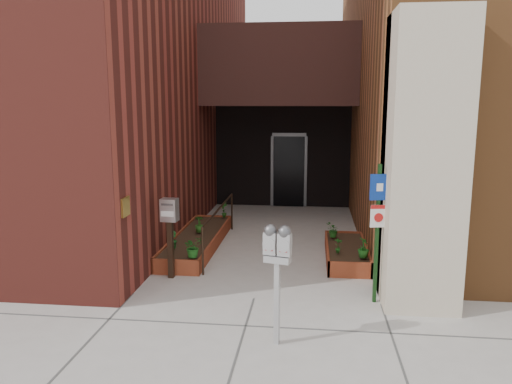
% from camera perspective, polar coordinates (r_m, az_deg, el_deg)
% --- Properties ---
extents(ground, '(80.00, 80.00, 0.00)m').
position_cam_1_polar(ground, '(8.17, -0.25, -12.08)').
color(ground, '#9E9991').
rests_on(ground, ground).
extents(architecture, '(20.00, 14.60, 10.00)m').
position_cam_1_polar(architecture, '(14.56, 2.32, 17.68)').
color(architecture, maroon).
rests_on(architecture, ground).
extents(planter_left, '(0.90, 3.60, 0.30)m').
position_cam_1_polar(planter_left, '(10.91, -6.72, -5.62)').
color(planter_left, maroon).
rests_on(planter_left, ground).
extents(planter_right, '(0.80, 2.20, 0.30)m').
position_cam_1_polar(planter_right, '(10.18, 10.28, -6.88)').
color(planter_right, maroon).
rests_on(planter_right, ground).
extents(handrail, '(0.04, 3.34, 0.90)m').
position_cam_1_polar(handrail, '(10.61, -4.22, -2.61)').
color(handrail, black).
rests_on(handrail, ground).
extents(parking_meter, '(0.37, 0.21, 1.60)m').
position_cam_1_polar(parking_meter, '(6.34, 2.45, -6.93)').
color(parking_meter, '#B2B2B5').
rests_on(parking_meter, ground).
extents(sign_post, '(0.30, 0.10, 2.19)m').
position_cam_1_polar(sign_post, '(7.84, 13.76, -3.01)').
color(sign_post, '#133513').
rests_on(sign_post, ground).
extents(payment_dropbox, '(0.30, 0.24, 1.44)m').
position_cam_1_polar(payment_dropbox, '(8.91, -9.82, -3.30)').
color(payment_dropbox, black).
rests_on(payment_dropbox, ground).
extents(shrub_left_a, '(0.49, 0.49, 0.39)m').
position_cam_1_polar(shrub_left_a, '(9.24, -7.21, -6.22)').
color(shrub_left_a, '#1E5F1B').
rests_on(shrub_left_a, planter_left).
extents(shrub_left_b, '(0.25, 0.25, 0.33)m').
position_cam_1_polar(shrub_left_b, '(9.86, -9.53, -5.41)').
color(shrub_left_b, '#18551C').
rests_on(shrub_left_b, planter_left).
extents(shrub_left_c, '(0.23, 0.23, 0.36)m').
position_cam_1_polar(shrub_left_c, '(10.97, -6.48, -3.64)').
color(shrub_left_c, '#29621C').
rests_on(shrub_left_c, planter_left).
extents(shrub_left_d, '(0.28, 0.28, 0.38)m').
position_cam_1_polar(shrub_left_d, '(12.28, -3.70, -2.05)').
color(shrub_left_d, '#1C5117').
rests_on(shrub_left_d, planter_left).
extents(shrub_right_a, '(0.22, 0.22, 0.37)m').
position_cam_1_polar(shrub_right_a, '(9.36, 12.19, -6.25)').
color(shrub_right_a, '#1D611B').
rests_on(shrub_right_a, planter_right).
extents(shrub_right_b, '(0.20, 0.20, 0.30)m').
position_cam_1_polar(shrub_right_b, '(9.55, 9.39, -6.04)').
color(shrub_right_b, '#1D5D1A').
rests_on(shrub_right_b, planter_right).
extents(shrub_right_c, '(0.38, 0.38, 0.30)m').
position_cam_1_polar(shrub_right_c, '(10.61, 8.79, -4.34)').
color(shrub_right_c, '#1F5919').
rests_on(shrub_right_c, planter_right).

